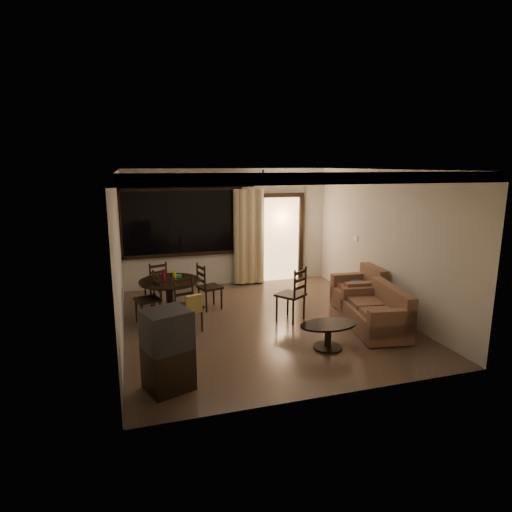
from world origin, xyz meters
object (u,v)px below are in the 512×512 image
object	(u,v)px
dining_chair_south	(189,314)
side_chair	(291,304)
sofa	(378,314)
dining_chair_north	(156,292)
armchair	(360,293)
dining_chair_west	(149,308)
tv_cabinet	(168,350)
dining_chair_east	(209,295)
dining_table	(170,288)
coffee_table	(328,332)

from	to	relation	value
dining_chair_south	side_chair	bearing A→B (deg)	-16.96
sofa	side_chair	bearing A→B (deg)	152.29
dining_chair_north	armchair	distance (m)	4.20
dining_chair_west	dining_chair_south	xyz separation A→B (m)	(0.66, -0.59, 0.02)
dining_chair_south	sofa	bearing A→B (deg)	-33.26
dining_chair_south	sofa	xyz separation A→B (m)	(3.19, -0.98, 0.01)
dining_chair_south	tv_cabinet	bearing A→B (deg)	-121.78
dining_chair_south	tv_cabinet	size ratio (longest dim) A/B	0.88
dining_chair_north	tv_cabinet	size ratio (longest dim) A/B	0.88
dining_chair_north	side_chair	distance (m)	2.87
dining_chair_east	sofa	size ratio (longest dim) A/B	0.61
dining_chair_north	armchair	xyz separation A→B (m)	(3.94, -1.46, 0.07)
dining_chair_west	tv_cabinet	world-z (taller)	tv_cabinet
dining_chair_east	armchair	distance (m)	3.06
dining_chair_west	dining_chair_north	xyz separation A→B (m)	(0.21, 0.99, 0.00)
dining_table	sofa	distance (m)	3.88
coffee_table	dining_chair_east	bearing A→B (deg)	120.62
dining_chair_east	side_chair	xyz separation A→B (m)	(1.36, -1.08, 0.03)
tv_cabinet	coffee_table	world-z (taller)	tv_cabinet
dining_chair_west	armchair	bearing A→B (deg)	67.34
dining_chair_south	dining_chair_north	xyz separation A→B (m)	(-0.46, 1.58, -0.02)
sofa	armchair	distance (m)	1.14
armchair	dining_chair_east	bearing A→B (deg)	166.48
dining_chair_east	side_chair	size ratio (longest dim) A/B	0.92
tv_cabinet	dining_chair_east	bearing A→B (deg)	49.74
dining_chair_north	dining_table	bearing A→B (deg)	90.12
dining_table	dining_chair_west	size ratio (longest dim) A/B	1.22
dining_table	dining_chair_north	world-z (taller)	dining_chair_north
armchair	dining_chair_south	bearing A→B (deg)	-173.72
dining_chair_east	armchair	world-z (taller)	dining_chair_east
dining_table	dining_chair_east	xyz separation A→B (m)	(0.80, 0.23, -0.29)
dining_table	dining_chair_south	bearing A→B (deg)	-73.93
dining_table	armchair	distance (m)	3.79
side_chair	dining_table	bearing A→B (deg)	-56.47
sofa	dining_table	bearing A→B (deg)	161.47
dining_chair_north	tv_cabinet	distance (m)	3.53
dining_chair_south	sofa	world-z (taller)	dining_chair_south
dining_chair_east	dining_chair_south	bearing A→B (deg)	135.70
dining_chair_north	dining_chair_west	bearing A→B (deg)	62.09
coffee_table	tv_cabinet	bearing A→B (deg)	-168.00
dining_chair_north	coffee_table	bearing A→B (deg)	113.56
tv_cabinet	sofa	bearing A→B (deg)	-5.51
tv_cabinet	dining_chair_north	bearing A→B (deg)	68.63
side_chair	armchair	bearing A→B (deg)	150.40
dining_table	dining_chair_west	bearing A→B (deg)	-151.12
dining_chair_north	sofa	bearing A→B (deg)	128.76
tv_cabinet	dining_table	bearing A→B (deg)	63.71
side_chair	sofa	bearing A→B (deg)	108.09
dining_chair_south	tv_cabinet	world-z (taller)	tv_cabinet
tv_cabinet	side_chair	bearing A→B (deg)	17.90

